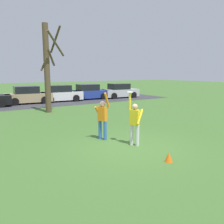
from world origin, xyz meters
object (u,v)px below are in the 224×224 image
at_px(parked_car_silver, 120,91).
at_px(parked_car_white, 60,94).
at_px(person_catcher, 135,121).
at_px(person_defender, 102,117).
at_px(bare_tree_tall, 48,66).
at_px(field_cone_orange, 169,157).
at_px(frisbee_disc, 130,92).
at_px(parked_car_blue, 89,92).
at_px(parked_car_tan, 28,96).

bearing_deg(parked_car_silver, parked_car_white, -178.87).
height_order(person_catcher, person_defender, person_catcher).
distance_m(parked_car_white, bare_tree_tall, 6.98).
relative_size(parked_car_white, bare_tree_tall, 0.69).
height_order(parked_car_white, field_cone_orange, parked_car_white).
bearing_deg(frisbee_disc, parked_car_blue, 68.01).
bearing_deg(bare_tree_tall, parked_car_white, 62.12).
height_order(frisbee_disc, parked_car_white, frisbee_disc).
bearing_deg(person_catcher, parked_car_blue, -46.18).
height_order(person_catcher, parked_car_white, person_catcher).
xyz_separation_m(person_defender, frisbee_disc, (0.54, -1.18, 1.11)).
height_order(person_catcher, field_cone_orange, person_catcher).
bearing_deg(field_cone_orange, frisbee_disc, 88.00).
height_order(parked_car_tan, parked_car_white, same).
relative_size(bare_tree_tall, field_cone_orange, 19.24).
bearing_deg(bare_tree_tall, parked_car_blue, 43.14).
height_order(parked_car_silver, field_cone_orange, parked_car_silver).
distance_m(parked_car_tan, parked_car_blue, 6.32).
height_order(parked_car_tan, parked_car_blue, same).
bearing_deg(field_cone_orange, person_defender, 97.91).
bearing_deg(parked_car_tan, parked_car_white, 3.40).
bearing_deg(person_defender, parked_car_blue, 129.74).
relative_size(parked_car_silver, bare_tree_tall, 0.69).
height_order(person_catcher, parked_car_blue, person_catcher).
xyz_separation_m(parked_car_tan, parked_car_white, (3.10, -0.08, 0.00)).
relative_size(person_catcher, frisbee_disc, 8.44).
distance_m(parked_car_white, parked_car_blue, 3.22).
xyz_separation_m(parked_car_silver, field_cone_orange, (-9.82, -16.71, -0.57)).
distance_m(person_defender, parked_car_white, 14.22).
bearing_deg(parked_car_tan, parked_car_silver, 1.84).
bearing_deg(field_cone_orange, parked_car_silver, 59.55).
distance_m(parked_car_blue, parked_car_silver, 3.70).
relative_size(frisbee_disc, parked_car_blue, 0.06).
height_order(frisbee_disc, parked_car_tan, frisbee_disc).
distance_m(person_catcher, field_cone_orange, 2.15).
relative_size(parked_car_white, parked_car_blue, 1.00).
bearing_deg(field_cone_orange, parked_car_tan, 90.50).
bearing_deg(person_defender, parked_car_tan, 153.93).
relative_size(person_defender, bare_tree_tall, 0.33).
bearing_deg(parked_car_tan, frisbee_disc, -84.32).
bearing_deg(parked_car_silver, parked_car_blue, 176.16).
height_order(person_catcher, bare_tree_tall, bare_tree_tall).
height_order(person_defender, frisbee_disc, frisbee_disc).
height_order(person_defender, parked_car_silver, person_defender).
xyz_separation_m(person_defender, parked_car_silver, (10.29, 13.36, -0.25)).
height_order(parked_car_white, bare_tree_tall, bare_tree_tall).
distance_m(parked_car_blue, field_cone_orange, 18.35).
bearing_deg(parked_car_silver, parked_car_tan, -178.16).
relative_size(frisbee_disc, bare_tree_tall, 0.04).
xyz_separation_m(parked_car_tan, parked_car_silver, (9.98, -0.52, 0.00)).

